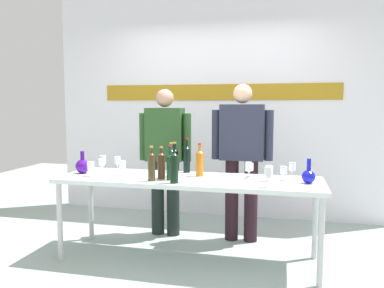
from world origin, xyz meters
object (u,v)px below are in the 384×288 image
Objects in this scene: wine_glass_left_4 at (122,165)px; wine_bottle_4 at (174,167)px; wine_bottle_6 at (200,162)px; wine_bottle_0 at (152,166)px; wine_bottle_2 at (171,162)px; decanter_blue_right at (309,176)px; wine_glass_right_0 at (248,167)px; presenter_right at (242,151)px; display_table at (188,184)px; wine_bottle_3 at (187,158)px; wine_glass_right_2 at (269,170)px; wine_bottle_1 at (175,159)px; wine_glass_left_0 at (101,163)px; decanter_blue_left at (83,166)px; wine_glass_right_1 at (268,173)px; presenter_left at (165,153)px; wine_glass_right_5 at (292,167)px; wine_glass_right_3 at (284,171)px; wine_glass_right_4 at (250,167)px; wine_bottle_7 at (161,165)px; wine_glass_left_1 at (91,166)px; wine_glass_left_3 at (103,160)px; wine_glass_left_2 at (118,161)px; wine_bottle_5 at (170,166)px.

wine_bottle_4 is at bearing -21.91° from wine_glass_left_4.
wine_bottle_0 is at bearing -138.01° from wine_bottle_6.
wine_bottle_0 is 0.25m from wine_bottle_2.
decanter_blue_right is 1.23m from wine_bottle_2.
presenter_right is at bearing 102.21° from wine_glass_right_0.
display_table is 0.36m from wine_bottle_3.
wine_bottle_6 is at bearing 171.22° from wine_glass_right_2.
wine_bottle_1 is 0.72m from wine_glass_left_0.
wine_bottle_0 is 0.51m from wine_bottle_1.
presenter_right is 11.80× the size of wine_glass_left_4.
wine_bottle_2 reaches higher than wine_glass_right_2.
decanter_blue_left is 1.58× the size of wine_glass_right_2.
wine_bottle_1 is at bearing 149.98° from wine_glass_right_1.
wine_bottle_4 is at bearing -118.46° from presenter_right.
decanter_blue_right reaches higher than wine_glass_right_2.
wine_glass_right_5 is at bearing -16.99° from presenter_left.
wine_bottle_3 reaches higher than wine_glass_right_3.
decanter_blue_right is 1.38× the size of wine_glass_right_0.
wine_glass_right_2 is 0.25m from wine_glass_right_4.
wine_bottle_1 is 1.01× the size of wine_bottle_7.
wine_bottle_3 is at bearing 26.68° from wine_glass_left_1.
wine_glass_left_3 is at bearing 147.35° from wine_glass_left_4.
presenter_left is at bearing 71.47° from wine_glass_left_4.
decanter_blue_left is 1.04m from wine_bottle_4.
presenter_right is 0.62m from wine_bottle_6.
wine_glass_right_3 reaches higher than display_table.
presenter_right reaches higher than wine_bottle_7.
wine_bottle_3 is 0.41m from wine_bottle_7.
decanter_blue_left is 0.73× the size of wine_bottle_1.
wine_glass_right_3 is at bearing 1.15° from wine_glass_left_0.
wine_bottle_3 is (-0.09, 0.29, 0.20)m from display_table.
wine_bottle_7 is at bearing -116.22° from wine_bottle_2.
wine_glass_right_0 is at bearing -17.10° from wine_bottle_3.
decanter_blue_left is at bearing -173.40° from wine_glass_right_5.
presenter_left reaches higher than wine_bottle_7.
wine_glass_right_1 is (0.79, 0.00, -0.02)m from wine_bottle_4.
wine_bottle_3 is 0.70m from wine_glass_left_2.
display_table is 0.26m from wine_bottle_5.
wine_bottle_7 is 0.82m from wine_glass_right_4.
wine_glass_right_3 is (0.77, -0.05, -0.04)m from wine_bottle_6.
decanter_blue_right is at bearing 3.63° from wine_glass_left_1.
wine_bottle_7 is at bearing -164.26° from wine_glass_right_5.
wine_glass_left_0 is 1.11× the size of wine_glass_right_4.
wine_bottle_1 is (0.21, -0.34, -0.01)m from presenter_left.
decanter_blue_right is 0.72× the size of wine_bottle_7.
wine_glass_right_3 is at bearing -52.90° from presenter_right.
wine_bottle_1 is 1.14m from wine_glass_right_5.
presenter_right is at bearing 50.15° from wine_bottle_0.
wine_bottle_0 reaches higher than decanter_blue_left.
display_table is 18.44× the size of wine_glass_right_4.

